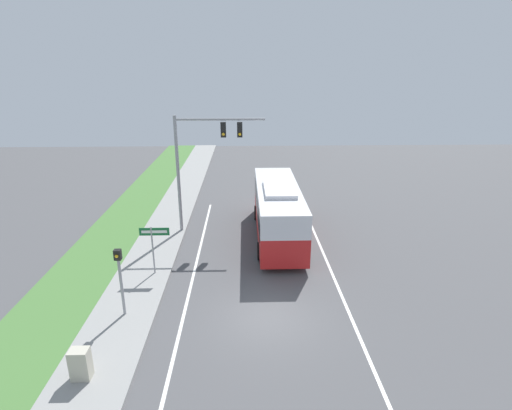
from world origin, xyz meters
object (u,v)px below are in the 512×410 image
bus (278,208)px  signal_gantry (201,152)px  street_sign (154,241)px  utility_cabinet (80,364)px  pedestrian_signal (120,272)px

bus → signal_gantry: (-4.67, 1.03, 3.33)m
signal_gantry → street_sign: size_ratio=2.81×
bus → utility_cabinet: 14.35m
pedestrian_signal → utility_cabinet: pedestrian_signal is taller
pedestrian_signal → street_sign: 3.70m
bus → utility_cabinet: size_ratio=8.90×
pedestrian_signal → street_sign: bearing=80.6°
pedestrian_signal → bus: bearing=49.1°
signal_gantry → pedestrian_signal: signal_gantry is taller
street_sign → utility_cabinet: bearing=-97.6°
bus → signal_gantry: size_ratio=1.34×
street_sign → pedestrian_signal: bearing=-99.4°
utility_cabinet → street_sign: bearing=82.4°
utility_cabinet → signal_gantry: bearing=77.3°
bus → street_sign: size_ratio=3.77×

